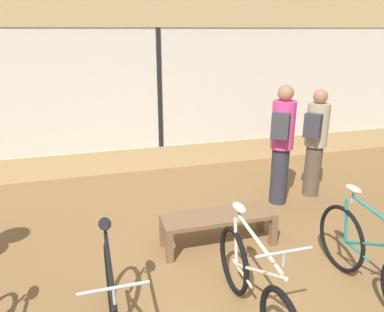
# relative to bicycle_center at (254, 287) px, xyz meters

# --- Properties ---
(ground_plane) EXTENTS (24.00, 24.00, 0.00)m
(ground_plane) POSITION_rel_bicycle_center_xyz_m (0.01, 0.16, -0.38)
(ground_plane) COLOR olive
(shop_back_wall) EXTENTS (12.00, 0.08, 3.20)m
(shop_back_wall) POSITION_rel_bicycle_center_xyz_m (0.01, 4.20, 1.26)
(shop_back_wall) COLOR tan
(shop_back_wall) RESTS_ON ground_plane
(bicycle_center) EXTENTS (0.46, 1.67, 1.03)m
(bicycle_center) POSITION_rel_bicycle_center_xyz_m (0.00, 0.00, 0.00)
(bicycle_center) COLOR black
(bicycle_center) RESTS_ON ground_plane
(bicycle_right) EXTENTS (0.46, 1.73, 1.05)m
(bicycle_right) POSITION_rel_bicycle_center_xyz_m (1.28, 0.02, 0.03)
(bicycle_right) COLOR black
(bicycle_right) RESTS_ON ground_plane
(display_bench) EXTENTS (1.40, 0.44, 0.42)m
(display_bench) POSITION_rel_bicycle_center_xyz_m (0.14, 1.31, -0.03)
(display_bench) COLOR brown
(display_bench) RESTS_ON ground_plane
(customer_near_rack) EXTENTS (0.56, 0.53, 1.72)m
(customer_near_rack) POSITION_rel_bicycle_center_xyz_m (2.10, 2.33, 0.55)
(customer_near_rack) COLOR brown
(customer_near_rack) RESTS_ON ground_plane
(customer_by_window) EXTENTS (0.53, 0.56, 1.82)m
(customer_by_window) POSITION_rel_bicycle_center_xyz_m (1.44, 2.21, 0.61)
(customer_by_window) COLOR #2D2D38
(customer_by_window) RESTS_ON ground_plane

